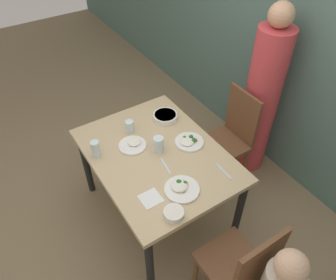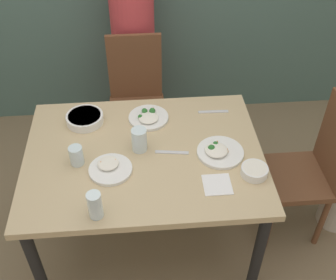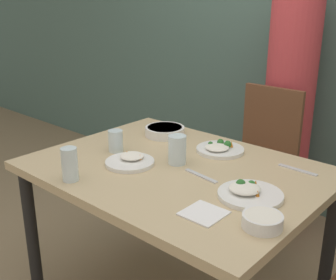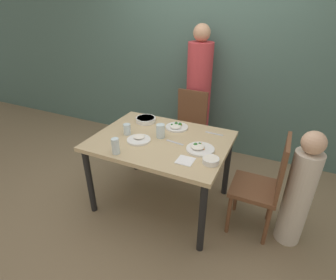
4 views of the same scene
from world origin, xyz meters
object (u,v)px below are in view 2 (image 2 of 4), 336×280
(chair_adult_spot, at_px, (137,99))
(person_adult, at_px, (134,43))
(chair_child_spot, at_px, (310,169))
(plate_rice_adult, at_px, (219,151))
(glass_water_tall, at_px, (76,156))
(bowl_curry, at_px, (85,118))

(chair_adult_spot, xyz_separation_m, person_adult, (0.00, 0.32, 0.28))
(chair_child_spot, height_order, person_adult, person_adult)
(plate_rice_adult, bearing_deg, chair_child_spot, 7.61)
(chair_adult_spot, height_order, glass_water_tall, chair_adult_spot)
(person_adult, xyz_separation_m, plate_rice_adult, (0.43, -1.19, -0.02))
(chair_adult_spot, relative_size, bowl_curry, 4.52)
(glass_water_tall, bearing_deg, plate_rice_adult, 0.68)
(chair_adult_spot, distance_m, person_adult, 0.42)
(chair_child_spot, distance_m, bowl_curry, 1.36)
(plate_rice_adult, bearing_deg, glass_water_tall, -179.32)
(bowl_curry, height_order, plate_rice_adult, plate_rice_adult)
(plate_rice_adult, relative_size, glass_water_tall, 2.33)
(bowl_curry, bearing_deg, chair_child_spot, -10.96)
(chair_child_spot, bearing_deg, chair_adult_spot, -127.97)
(chair_child_spot, bearing_deg, bowl_curry, -100.96)
(chair_adult_spot, relative_size, plate_rice_adult, 3.88)
(chair_adult_spot, xyz_separation_m, chair_child_spot, (1.01, -0.79, 0.00))
(chair_child_spot, relative_size, glass_water_tall, 9.04)
(person_adult, bearing_deg, bowl_curry, -109.40)
(person_adult, relative_size, glass_water_tall, 15.88)
(chair_child_spot, xyz_separation_m, person_adult, (-1.01, 1.11, 0.28))
(bowl_curry, distance_m, plate_rice_adult, 0.80)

